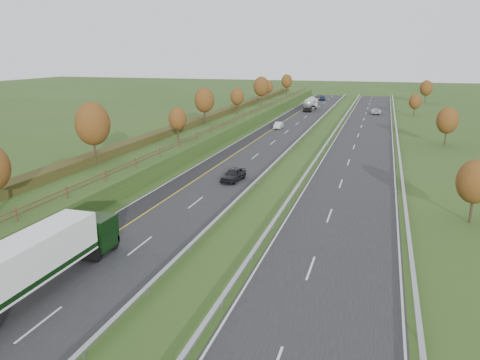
# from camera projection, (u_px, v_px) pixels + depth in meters

# --- Properties ---
(ground) EXTENTS (400.00, 400.00, 0.00)m
(ground) POSITION_uv_depth(u_px,v_px,m) (307.00, 149.00, 77.00)
(ground) COLOR #2C491A
(ground) RESTS_ON ground
(near_carriageway) EXTENTS (10.50, 200.00, 0.04)m
(near_carriageway) POSITION_uv_depth(u_px,v_px,m) (267.00, 141.00, 83.86)
(near_carriageway) COLOR black
(near_carriageway) RESTS_ON ground
(far_carriageway) EXTENTS (10.50, 200.00, 0.04)m
(far_carriageway) POSITION_uv_depth(u_px,v_px,m) (362.00, 146.00, 79.21)
(far_carriageway) COLOR black
(far_carriageway) RESTS_ON ground
(hard_shoulder) EXTENTS (3.00, 200.00, 0.04)m
(hard_shoulder) POSITION_uv_depth(u_px,v_px,m) (247.00, 140.00, 84.91)
(hard_shoulder) COLOR black
(hard_shoulder) RESTS_ON ground
(lane_markings) EXTENTS (26.75, 200.00, 0.01)m
(lane_markings) POSITION_uv_depth(u_px,v_px,m) (303.00, 143.00, 81.94)
(lane_markings) COLOR silver
(lane_markings) RESTS_ON near_carriageway
(embankment_left) EXTENTS (12.00, 200.00, 2.00)m
(embankment_left) POSITION_uv_depth(u_px,v_px,m) (200.00, 132.00, 87.26)
(embankment_left) COLOR #2C491A
(embankment_left) RESTS_ON ground
(hedge_left) EXTENTS (2.20, 180.00, 1.10)m
(hedge_left) POSITION_uv_depth(u_px,v_px,m) (190.00, 124.00, 87.42)
(hedge_left) COLOR #323616
(hedge_left) RESTS_ON embankment_left
(fence_left) EXTENTS (0.12, 189.06, 1.20)m
(fence_left) POSITION_uv_depth(u_px,v_px,m) (222.00, 125.00, 85.16)
(fence_left) COLOR #422B19
(fence_left) RESTS_ON embankment_left
(median_barrier_near) EXTENTS (0.32, 200.00, 0.71)m
(median_barrier_near) POSITION_uv_depth(u_px,v_px,m) (299.00, 140.00, 82.10)
(median_barrier_near) COLOR #96989E
(median_barrier_near) RESTS_ON ground
(median_barrier_far) EXTENTS (0.32, 200.00, 0.71)m
(median_barrier_far) POSITION_uv_depth(u_px,v_px,m) (328.00, 141.00, 80.66)
(median_barrier_far) COLOR #96989E
(median_barrier_far) RESTS_ON ground
(outer_barrier_far) EXTENTS (0.32, 200.00, 0.71)m
(outer_barrier_far) POSITION_uv_depth(u_px,v_px,m) (398.00, 145.00, 77.43)
(outer_barrier_far) COLOR #96989E
(outer_barrier_far) RESTS_ON ground
(trees_left) EXTENTS (6.64, 164.30, 7.66)m
(trees_left) POSITION_uv_depth(u_px,v_px,m) (194.00, 105.00, 82.64)
(trees_left) COLOR #2D2116
(trees_left) RESTS_ON embankment_left
(trees_far) EXTENTS (8.45, 118.60, 7.12)m
(trees_far) POSITION_uv_depth(u_px,v_px,m) (433.00, 106.00, 101.33)
(trees_far) COLOR #2D2116
(trees_far) RESTS_ON ground
(box_lorry) EXTENTS (2.58, 16.28, 4.06)m
(box_lorry) POSITION_uv_depth(u_px,v_px,m) (31.00, 263.00, 29.85)
(box_lorry) COLOR black
(box_lorry) RESTS_ON near_carriageway
(road_tanker) EXTENTS (2.40, 11.22, 3.46)m
(road_tanker) POSITION_uv_depth(u_px,v_px,m) (310.00, 103.00, 129.24)
(road_tanker) COLOR silver
(road_tanker) RESTS_ON near_carriageway
(car_dark_near) EXTENTS (2.40, 4.85, 1.59)m
(car_dark_near) POSITION_uv_depth(u_px,v_px,m) (233.00, 175.00, 57.56)
(car_dark_near) COLOR black
(car_dark_near) RESTS_ON near_carriageway
(car_silver_mid) EXTENTS (1.44, 4.08, 1.34)m
(car_silver_mid) POSITION_uv_depth(u_px,v_px,m) (279.00, 125.00, 97.78)
(car_silver_mid) COLOR silver
(car_silver_mid) RESTS_ON near_carriageway
(car_small_far) EXTENTS (2.18, 4.70, 1.33)m
(car_small_far) POSITION_uv_depth(u_px,v_px,m) (322.00, 98.00, 156.72)
(car_small_far) COLOR #152441
(car_small_far) RESTS_ON near_carriageway
(car_oncoming) EXTENTS (2.54, 5.30, 1.46)m
(car_oncoming) POSITION_uv_depth(u_px,v_px,m) (376.00, 111.00, 121.23)
(car_oncoming) COLOR silver
(car_oncoming) RESTS_ON far_carriageway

